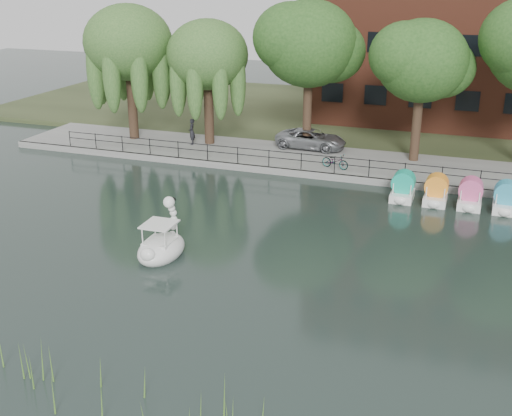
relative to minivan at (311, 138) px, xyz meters
The scene contains 15 objects.
ground_plane 18.04m from the minivan, 87.78° to the right, with size 120.00×120.00×0.00m, color #2E3E3C.
promenade 2.31m from the minivan, 70.74° to the right, with size 40.00×6.00×0.40m, color gray.
kerb 5.08m from the minivan, 81.98° to the right, with size 40.00×0.25×0.40m, color gray.
land_strip 12.06m from the minivan, 86.68° to the left, with size 60.00×22.00×0.36m, color #47512D.
railing 4.79m from the minivan, 81.65° to the right, with size 32.00×0.05×1.00m.
willow_left 13.66m from the minivan, behind, with size 5.88×5.88×9.01m.
willow_mid 8.57m from the minivan, behind, with size 5.32×5.32×8.15m.
broadleaf_center 5.94m from the minivan, behind, with size 6.00×6.00×9.25m.
broadleaf_right 8.53m from the minivan, ahead, with size 5.40×5.40×8.32m.
minivan is the anchor object (origin of this frame).
bicycle 4.61m from the minivan, 56.68° to the right, with size 1.72×0.60×1.00m, color gray.
pedestrian 7.97m from the minivan, 167.85° to the right, with size 0.71×0.48×1.98m, color black.
swan_boat 17.63m from the minivan, 95.86° to the right, with size 1.82×2.94×2.37m.
pedal_boat_row 13.82m from the minivan, 29.78° to the right, with size 11.35×1.70×1.40m.
reed_bank 27.63m from the minivan, 84.40° to the right, with size 24.00×2.40×1.20m.
Camera 1 is at (9.71, -21.66, 11.54)m, focal length 45.00 mm.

